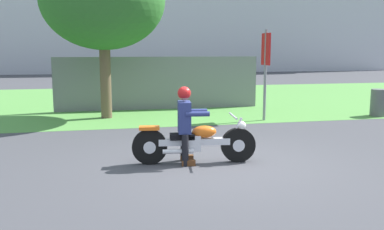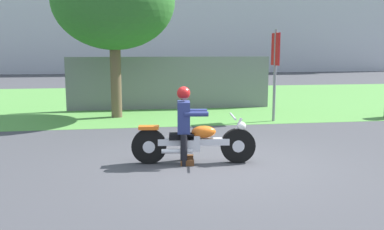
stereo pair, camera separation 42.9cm
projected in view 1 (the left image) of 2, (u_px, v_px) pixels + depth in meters
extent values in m
plane|color=#424247|center=(221.00, 164.00, 7.46)|extent=(120.00, 120.00, 0.00)
cube|color=#549342|center=(155.00, 100.00, 16.86)|extent=(60.00, 12.00, 0.01)
cube|color=silver|center=(125.00, 1.00, 38.75)|extent=(51.27, 8.00, 13.10)
cylinder|color=black|center=(238.00, 145.00, 7.53)|extent=(0.64, 0.19, 0.63)
cylinder|color=silver|center=(238.00, 145.00, 7.53)|extent=(0.23, 0.16, 0.22)
cylinder|color=black|center=(150.00, 147.00, 7.39)|extent=(0.64, 0.19, 0.63)
cylinder|color=silver|center=(150.00, 147.00, 7.39)|extent=(0.23, 0.16, 0.22)
cube|color=silver|center=(194.00, 142.00, 7.45)|extent=(1.29, 0.29, 0.12)
cube|color=silver|center=(192.00, 143.00, 7.45)|extent=(0.35, 0.28, 0.28)
ellipsoid|color=orange|center=(204.00, 132.00, 7.44)|extent=(0.47, 0.29, 0.22)
cube|color=black|center=(182.00, 136.00, 7.41)|extent=(0.47, 0.29, 0.10)
cube|color=orange|center=(149.00, 128.00, 7.34)|extent=(0.38, 0.24, 0.06)
cylinder|color=silver|center=(236.00, 132.00, 7.49)|extent=(0.26, 0.08, 0.53)
cylinder|color=silver|center=(233.00, 116.00, 7.44)|extent=(0.11, 0.66, 0.04)
sphere|color=white|center=(242.00, 126.00, 7.48)|extent=(0.16, 0.16, 0.16)
cylinder|color=silver|center=(178.00, 151.00, 7.31)|extent=(0.56, 0.14, 0.08)
cylinder|color=black|center=(184.00, 146.00, 7.63)|extent=(0.12, 0.12, 0.56)
cube|color=#593319|center=(187.00, 158.00, 7.67)|extent=(0.25, 0.13, 0.10)
cylinder|color=black|center=(185.00, 150.00, 7.27)|extent=(0.12, 0.12, 0.56)
cube|color=#593319|center=(189.00, 163.00, 7.32)|extent=(0.25, 0.13, 0.10)
cube|color=navy|center=(184.00, 117.00, 7.36)|extent=(0.26, 0.40, 0.56)
cylinder|color=navy|center=(196.00, 111.00, 7.54)|extent=(0.43, 0.14, 0.09)
cylinder|color=navy|center=(198.00, 114.00, 7.20)|extent=(0.43, 0.14, 0.09)
sphere|color=tan|center=(184.00, 95.00, 7.30)|extent=(0.20, 0.20, 0.20)
sphere|color=#B21919|center=(184.00, 93.00, 7.30)|extent=(0.24, 0.24, 0.24)
cylinder|color=brown|center=(106.00, 81.00, 12.30)|extent=(0.32, 0.32, 2.20)
ellipsoid|color=#2D6B28|center=(103.00, 0.00, 11.93)|extent=(3.60, 3.60, 2.88)
cylinder|color=#595E5B|center=(379.00, 103.00, 12.76)|extent=(0.49, 0.49, 0.83)
cylinder|color=gray|center=(265.00, 76.00, 11.85)|extent=(0.08, 0.08, 2.60)
cube|color=red|center=(266.00, 49.00, 11.73)|extent=(0.04, 0.60, 0.90)
cube|color=slate|center=(159.00, 83.00, 14.16)|extent=(7.00, 0.06, 1.80)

